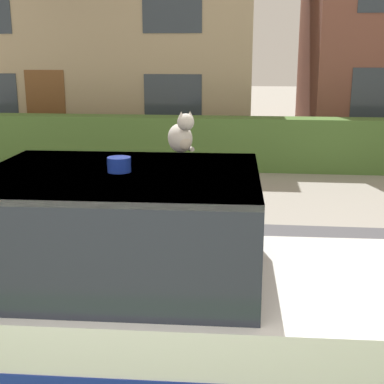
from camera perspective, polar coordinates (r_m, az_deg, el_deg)
road_strip at (r=5.50m, az=-1.56°, el=-12.64°), size 28.00×5.80×0.01m
garden_hedge at (r=11.83m, az=3.17°, el=5.20°), size 12.24×0.61×1.15m
police_car at (r=3.96m, az=-3.97°, el=-11.43°), size 4.42×1.78×1.83m
cat at (r=3.76m, az=-1.13°, el=6.02°), size 0.26×0.35×0.30m
house_left at (r=16.61m, az=-8.83°, el=17.52°), size 8.79×6.58×6.64m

